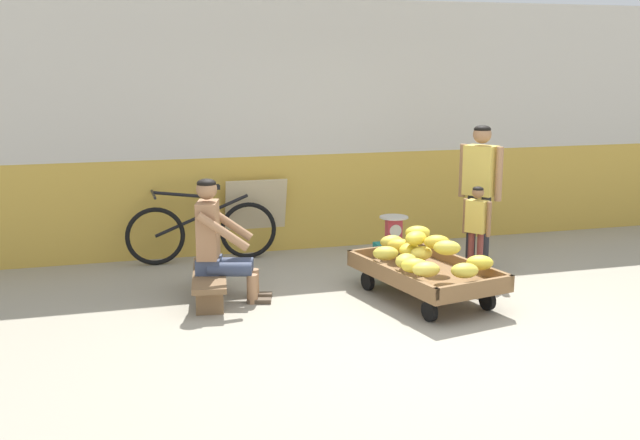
{
  "coord_description": "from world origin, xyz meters",
  "views": [
    {
      "loc": [
        -2.38,
        -5.11,
        2.16
      ],
      "look_at": [
        -0.55,
        1.29,
        0.75
      ],
      "focal_mm": 41.85,
      "sensor_mm": 36.0,
      "label": 1
    }
  ],
  "objects_px": {
    "bicycle_near_left": "(202,230)",
    "customer_adult": "(480,181)",
    "banana_cart": "(425,275)",
    "sign_board": "(255,216)",
    "vendor_seated": "(218,241)",
    "weighing_scale": "(394,230)",
    "low_bench": "(209,280)",
    "plastic_crate": "(393,258)",
    "customer_child": "(477,223)",
    "shopping_bag": "(397,269)"
  },
  "relations": [
    {
      "from": "bicycle_near_left",
      "to": "customer_adult",
      "type": "relative_size",
      "value": 1.09
    },
    {
      "from": "banana_cart",
      "to": "sign_board",
      "type": "relative_size",
      "value": 1.81
    },
    {
      "from": "vendor_seated",
      "to": "weighing_scale",
      "type": "relative_size",
      "value": 3.8
    },
    {
      "from": "vendor_seated",
      "to": "banana_cart",
      "type": "bearing_deg",
      "value": -15.42
    },
    {
      "from": "vendor_seated",
      "to": "weighing_scale",
      "type": "bearing_deg",
      "value": 13.85
    },
    {
      "from": "low_bench",
      "to": "customer_adult",
      "type": "distance_m",
      "value": 3.01
    },
    {
      "from": "plastic_crate",
      "to": "weighing_scale",
      "type": "bearing_deg",
      "value": -90.0
    },
    {
      "from": "weighing_scale",
      "to": "customer_child",
      "type": "relative_size",
      "value": 0.31
    },
    {
      "from": "plastic_crate",
      "to": "bicycle_near_left",
      "type": "bearing_deg",
      "value": 153.13
    },
    {
      "from": "plastic_crate",
      "to": "bicycle_near_left",
      "type": "distance_m",
      "value": 2.12
    },
    {
      "from": "banana_cart",
      "to": "customer_adult",
      "type": "height_order",
      "value": "customer_adult"
    },
    {
      "from": "plastic_crate",
      "to": "sign_board",
      "type": "xyz_separation_m",
      "value": [
        -1.24,
        1.17,
        0.28
      ]
    },
    {
      "from": "vendor_seated",
      "to": "shopping_bag",
      "type": "xyz_separation_m",
      "value": [
        1.82,
        0.13,
        -0.45
      ]
    },
    {
      "from": "customer_child",
      "to": "shopping_bag",
      "type": "bearing_deg",
      "value": 165.09
    },
    {
      "from": "weighing_scale",
      "to": "sign_board",
      "type": "height_order",
      "value": "sign_board"
    },
    {
      "from": "banana_cart",
      "to": "bicycle_near_left",
      "type": "xyz_separation_m",
      "value": [
        -1.81,
        1.93,
        0.11
      ]
    },
    {
      "from": "banana_cart",
      "to": "weighing_scale",
      "type": "height_order",
      "value": "weighing_scale"
    },
    {
      "from": "banana_cart",
      "to": "sign_board",
      "type": "xyz_separation_m",
      "value": [
        -1.17,
        2.15,
        0.19
      ]
    },
    {
      "from": "vendor_seated",
      "to": "low_bench",
      "type": "bearing_deg",
      "value": 164.86
    },
    {
      "from": "banana_cart",
      "to": "low_bench",
      "type": "bearing_deg",
      "value": 164.59
    },
    {
      "from": "bicycle_near_left",
      "to": "customer_child",
      "type": "bearing_deg",
      "value": -30.33
    },
    {
      "from": "plastic_crate",
      "to": "low_bench",
      "type": "bearing_deg",
      "value": -167.31
    },
    {
      "from": "vendor_seated",
      "to": "plastic_crate",
      "type": "distance_m",
      "value": 2.01
    },
    {
      "from": "vendor_seated",
      "to": "customer_adult",
      "type": "relative_size",
      "value": 0.75
    },
    {
      "from": "customer_adult",
      "to": "low_bench",
      "type": "bearing_deg",
      "value": -173.91
    },
    {
      "from": "low_bench",
      "to": "sign_board",
      "type": "xyz_separation_m",
      "value": [
        0.75,
        1.62,
        0.23
      ]
    },
    {
      "from": "sign_board",
      "to": "customer_child",
      "type": "bearing_deg",
      "value": -41.86
    },
    {
      "from": "banana_cart",
      "to": "shopping_bag",
      "type": "bearing_deg",
      "value": 91.68
    },
    {
      "from": "plastic_crate",
      "to": "customer_adult",
      "type": "distance_m",
      "value": 1.22
    },
    {
      "from": "banana_cart",
      "to": "plastic_crate",
      "type": "relative_size",
      "value": 4.39
    },
    {
      "from": "plastic_crate",
      "to": "bicycle_near_left",
      "type": "height_order",
      "value": "bicycle_near_left"
    },
    {
      "from": "banana_cart",
      "to": "customer_adult",
      "type": "distance_m",
      "value": 1.47
    },
    {
      "from": "weighing_scale",
      "to": "shopping_bag",
      "type": "height_order",
      "value": "weighing_scale"
    },
    {
      "from": "low_bench",
      "to": "plastic_crate",
      "type": "bearing_deg",
      "value": 12.69
    },
    {
      "from": "low_bench",
      "to": "vendor_seated",
      "type": "relative_size",
      "value": 0.99
    },
    {
      "from": "banana_cart",
      "to": "low_bench",
      "type": "xyz_separation_m",
      "value": [
        -1.92,
        0.53,
        -0.04
      ]
    },
    {
      "from": "plastic_crate",
      "to": "customer_adult",
      "type": "height_order",
      "value": "customer_adult"
    },
    {
      "from": "banana_cart",
      "to": "shopping_bag",
      "type": "distance_m",
      "value": 0.65
    },
    {
      "from": "banana_cart",
      "to": "vendor_seated",
      "type": "height_order",
      "value": "vendor_seated"
    },
    {
      "from": "banana_cart",
      "to": "shopping_bag",
      "type": "height_order",
      "value": "banana_cart"
    },
    {
      "from": "sign_board",
      "to": "shopping_bag",
      "type": "distance_m",
      "value": 1.92
    },
    {
      "from": "bicycle_near_left",
      "to": "low_bench",
      "type": "bearing_deg",
      "value": -94.62
    },
    {
      "from": "bicycle_near_left",
      "to": "banana_cart",
      "type": "bearing_deg",
      "value": -46.83
    },
    {
      "from": "bicycle_near_left",
      "to": "customer_child",
      "type": "relative_size",
      "value": 1.72
    },
    {
      "from": "bicycle_near_left",
      "to": "customer_adult",
      "type": "height_order",
      "value": "customer_adult"
    },
    {
      "from": "vendor_seated",
      "to": "sign_board",
      "type": "relative_size",
      "value": 1.31
    },
    {
      "from": "plastic_crate",
      "to": "vendor_seated",
      "type": "bearing_deg",
      "value": -166.11
    },
    {
      "from": "customer_child",
      "to": "customer_adult",
      "type": "bearing_deg",
      "value": 59.73
    },
    {
      "from": "customer_adult",
      "to": "shopping_bag",
      "type": "bearing_deg",
      "value": -168.68
    },
    {
      "from": "customer_adult",
      "to": "shopping_bag",
      "type": "xyz_separation_m",
      "value": [
        -0.99,
        -0.2,
        -0.83
      ]
    }
  ]
}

